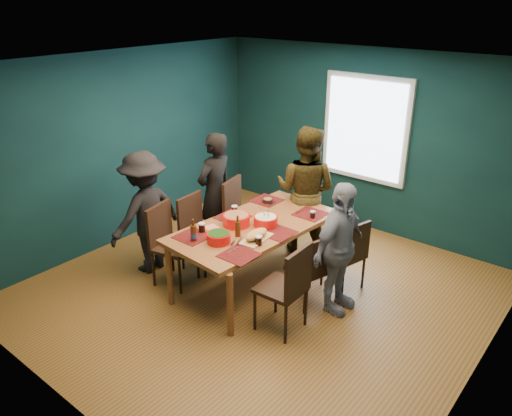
% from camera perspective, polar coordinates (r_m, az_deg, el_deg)
% --- Properties ---
extents(room, '(5.01, 5.01, 2.71)m').
position_cam_1_polar(room, '(5.80, 2.13, 3.10)').
color(room, olive).
rests_on(room, ground).
extents(dining_table, '(1.23, 2.21, 0.81)m').
position_cam_1_polar(dining_table, '(6.05, -0.18, -2.58)').
color(dining_table, '#965A2D').
rests_on(dining_table, floor).
extents(chair_left_far, '(0.55, 0.55, 1.03)m').
position_cam_1_polar(chair_left_far, '(6.95, -1.95, -0.19)').
color(chair_left_far, black).
rests_on(chair_left_far, floor).
extents(chair_left_mid, '(0.48, 0.48, 0.99)m').
position_cam_1_polar(chair_left_mid, '(6.56, -6.81, -2.09)').
color(chair_left_mid, black).
rests_on(chair_left_mid, floor).
extents(chair_left_near, '(0.55, 0.55, 1.02)m').
position_cam_1_polar(chair_left_near, '(6.26, -10.08, -3.42)').
color(chair_left_near, black).
rests_on(chair_left_near, floor).
extents(chair_right_far, '(0.50, 0.50, 0.92)m').
position_cam_1_polar(chair_right_far, '(6.10, 10.64, -4.85)').
color(chair_right_far, black).
rests_on(chair_right_far, floor).
extents(chair_right_mid, '(0.50, 0.50, 0.90)m').
position_cam_1_polar(chair_right_mid, '(5.74, 6.50, -6.63)').
color(chair_right_mid, black).
rests_on(chair_right_mid, floor).
extents(chair_right_near, '(0.48, 0.48, 1.03)m').
position_cam_1_polar(chair_right_near, '(5.27, 3.78, -8.56)').
color(chair_right_near, black).
rests_on(chair_right_near, floor).
extents(person_far_left, '(0.41, 0.62, 1.69)m').
position_cam_1_polar(person_far_left, '(6.90, -4.70, 1.78)').
color(person_far_left, black).
rests_on(person_far_left, floor).
extents(person_back, '(0.99, 0.84, 1.80)m').
position_cam_1_polar(person_back, '(6.84, 5.69, 2.01)').
color(person_back, black).
rests_on(person_back, floor).
extents(person_right, '(0.40, 0.92, 1.55)m').
position_cam_1_polar(person_right, '(5.61, 9.48, -4.64)').
color(person_right, white).
rests_on(person_right, floor).
extents(person_near_left, '(0.61, 1.05, 1.61)m').
position_cam_1_polar(person_near_left, '(6.50, -12.52, -0.52)').
color(person_near_left, black).
rests_on(person_near_left, floor).
extents(bowl_salad, '(0.33, 0.33, 0.14)m').
position_cam_1_polar(bowl_salad, '(5.99, -2.26, -1.32)').
color(bowl_salad, red).
rests_on(bowl_salad, dining_table).
extents(bowl_dumpling, '(0.29, 0.29, 0.27)m').
position_cam_1_polar(bowl_dumpling, '(5.97, 1.12, -1.44)').
color(bowl_dumpling, red).
rests_on(bowl_dumpling, dining_table).
extents(bowl_herbs, '(0.27, 0.27, 0.12)m').
position_cam_1_polar(bowl_herbs, '(5.59, -4.29, -3.35)').
color(bowl_herbs, red).
rests_on(bowl_herbs, dining_table).
extents(cutting_board, '(0.28, 0.53, 0.12)m').
position_cam_1_polar(cutting_board, '(5.64, 0.02, -3.16)').
color(cutting_board, tan).
rests_on(cutting_board, dining_table).
extents(small_bowl, '(0.14, 0.14, 0.06)m').
position_cam_1_polar(small_bowl, '(6.63, 1.35, 0.86)').
color(small_bowl, black).
rests_on(small_bowl, dining_table).
extents(beer_bottle_a, '(0.07, 0.07, 0.26)m').
position_cam_1_polar(beer_bottle_a, '(5.64, -7.15, -2.87)').
color(beer_bottle_a, '#401E0B').
rests_on(beer_bottle_a, dining_table).
extents(beer_bottle_b, '(0.07, 0.07, 0.25)m').
position_cam_1_polar(beer_bottle_b, '(5.70, -2.10, -2.33)').
color(beer_bottle_b, '#401E0B').
rests_on(beer_bottle_b, dining_table).
extents(cola_glass_a, '(0.08, 0.08, 0.11)m').
position_cam_1_polar(cola_glass_a, '(5.85, -6.21, -2.18)').
color(cola_glass_a, black).
rests_on(cola_glass_a, dining_table).
extents(cola_glass_b, '(0.08, 0.08, 0.11)m').
position_cam_1_polar(cola_glass_b, '(5.52, 0.31, -3.69)').
color(cola_glass_b, black).
rests_on(cola_glass_b, dining_table).
extents(cola_glass_c, '(0.07, 0.07, 0.09)m').
position_cam_1_polar(cola_glass_c, '(6.21, 6.49, -0.71)').
color(cola_glass_c, black).
rests_on(cola_glass_c, dining_table).
extents(cola_glass_d, '(0.08, 0.08, 0.11)m').
position_cam_1_polar(cola_glass_d, '(6.30, -2.46, -0.16)').
color(cola_glass_d, black).
rests_on(cola_glass_d, dining_table).
extents(napkin_a, '(0.21, 0.21, 0.00)m').
position_cam_1_polar(napkin_a, '(5.82, 2.77, -2.85)').
color(napkin_a, '#E2765F').
rests_on(napkin_a, dining_table).
extents(napkin_b, '(0.18, 0.18, 0.00)m').
position_cam_1_polar(napkin_b, '(5.97, -5.09, -2.21)').
color(napkin_b, '#E2765F').
rests_on(napkin_b, dining_table).
extents(napkin_c, '(0.15, 0.15, 0.00)m').
position_cam_1_polar(napkin_c, '(5.35, -1.95, -5.34)').
color(napkin_c, '#E2765F').
rests_on(napkin_c, dining_table).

